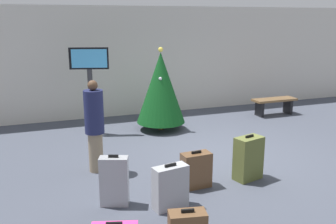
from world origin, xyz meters
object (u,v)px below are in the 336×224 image
object	(u,v)px
waiting_bench	(274,103)
suitcase_4	(170,187)
traveller_0	(95,124)
flight_info_kiosk	(90,74)
suitcase_3	(114,181)
holiday_tree	(161,88)
suitcase_0	(248,158)
suitcase_5	(196,170)

from	to	relation	value
waiting_bench	suitcase_4	distance (m)	6.30
traveller_0	suitcase_4	distance (m)	2.02
flight_info_kiosk	suitcase_3	size ratio (longest dim) A/B	2.61
holiday_tree	waiting_bench	xyz separation A→B (m)	(3.57, 0.27, -0.72)
flight_info_kiosk	traveller_0	distance (m)	2.47
traveller_0	suitcase_3	xyz separation A→B (m)	(0.04, -1.39, -0.51)
suitcase_0	suitcase_5	size ratio (longest dim) A/B	1.27
flight_info_kiosk	traveller_0	size ratio (longest dim) A/B	1.23
holiday_tree	suitcase_4	bearing A→B (deg)	-107.01
suitcase_0	suitcase_5	distance (m)	0.98
waiting_bench	suitcase_0	distance (m)	4.79
suitcase_4	suitcase_3	bearing A→B (deg)	153.15
holiday_tree	suitcase_0	distance (m)	3.46
flight_info_kiosk	suitcase_3	bearing A→B (deg)	-93.93
suitcase_0	suitcase_3	xyz separation A→B (m)	(-2.38, -0.12, -0.00)
traveller_0	suitcase_3	size ratio (longest dim) A/B	2.12
waiting_bench	suitcase_3	xyz separation A→B (m)	(-5.50, -3.76, 0.03)
holiday_tree	suitcase_0	size ratio (longest dim) A/B	2.57
suitcase_0	suitcase_5	xyz separation A→B (m)	(-0.98, 0.02, -0.09)
holiday_tree	flight_info_kiosk	size ratio (longest dim) A/B	0.99
traveller_0	suitcase_5	xyz separation A→B (m)	(1.44, -1.25, -0.59)
suitcase_4	suitcase_0	bearing A→B (deg)	17.25
suitcase_0	suitcase_3	bearing A→B (deg)	-176.99
suitcase_3	suitcase_5	xyz separation A→B (m)	(1.40, 0.14, -0.08)
traveller_0	waiting_bench	bearing A→B (deg)	23.13
holiday_tree	suitcase_5	distance (m)	3.47
suitcase_3	holiday_tree	bearing A→B (deg)	60.98
holiday_tree	traveller_0	xyz separation A→B (m)	(-1.98, -2.10, -0.18)
suitcase_5	flight_info_kiosk	bearing A→B (deg)	107.41
traveller_0	suitcase_3	world-z (taller)	traveller_0
traveller_0	suitcase_0	xyz separation A→B (m)	(2.42, -1.26, -0.51)
suitcase_5	suitcase_0	bearing A→B (deg)	-1.09
suitcase_0	suitcase_4	size ratio (longest dim) A/B	1.15
flight_info_kiosk	suitcase_0	size ratio (longest dim) A/B	2.59
suitcase_5	traveller_0	bearing A→B (deg)	139.16
suitcase_0	traveller_0	bearing A→B (deg)	152.42
waiting_bench	suitcase_4	world-z (taller)	suitcase_4
suitcase_0	suitcase_3	distance (m)	2.38
flight_info_kiosk	suitcase_5	distance (m)	3.98
holiday_tree	suitcase_4	distance (m)	4.11
holiday_tree	flight_info_kiosk	bearing A→B (deg)	170.10
waiting_bench	suitcase_3	distance (m)	6.66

